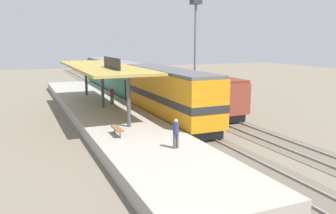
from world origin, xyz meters
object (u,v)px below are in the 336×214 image
freight_car (201,93)px  person_waiting (112,95)px  light_mast (196,28)px  platform_bench (117,129)px  person_walking (176,132)px  locomotive (168,95)px  passenger_carriage_single (113,76)px

freight_car → person_waiting: size_ratio=7.02×
person_waiting → freight_car: bearing=-19.6°
freight_car → light_mast: bearing=66.5°
light_mast → freight_car: bearing=-113.5°
platform_bench → person_walking: person_walking is taller
locomotive → passenger_carriage_single: locomotive is taller
platform_bench → light_mast: 21.97m
passenger_carriage_single → person_walking: 27.85m
passenger_carriage_single → freight_car: 16.12m
light_mast → person_waiting: 13.79m
freight_car → locomotive: bearing=-150.9°
passenger_carriage_single → person_walking: bearing=-97.6°
locomotive → person_walking: locomotive is taller
platform_bench → person_waiting: bearing=77.1°
passenger_carriage_single → light_mast: light_mast is taller
freight_car → person_waiting: (-8.07, 2.87, -0.12)m
locomotive → freight_car: 5.28m
platform_bench → person_waiting: 11.36m
locomotive → freight_car: (4.60, 2.56, -0.44)m
light_mast → person_walking: size_ratio=6.84×
freight_car → platform_bench: bearing=-142.3°
freight_car → person_walking: (-8.27, -12.16, -0.12)m
freight_car → light_mast: (3.20, 7.37, 6.43)m
locomotive → light_mast: size_ratio=1.23×
platform_bench → passenger_carriage_single: passenger_carriage_single is taller
locomotive → person_waiting: 6.47m
light_mast → person_walking: (-11.47, -19.54, -6.54)m
locomotive → freight_car: size_ratio=1.20×
light_mast → person_waiting: bearing=-158.2°
platform_bench → locomotive: 8.30m
passenger_carriage_single → light_mast: 12.77m
platform_bench → passenger_carriage_single: 24.40m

